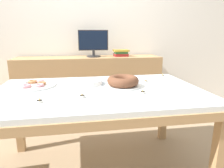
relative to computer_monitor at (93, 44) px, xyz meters
The scene contains 13 objects.
wall_back 0.40m from the computer_monitor, 102.80° to the left, with size 8.00×0.10×2.60m, color white.
dining_table 1.44m from the computer_monitor, 92.82° to the right, with size 1.66×1.03×0.75m.
sideboard 0.62m from the computer_monitor, behind, with size 2.08×0.44×0.85m.
computer_monitor is the anchor object (origin of this frame).
book_stack 0.43m from the computer_monitor, ahead, with size 0.23×0.18×0.10m.
cake_chocolate_round 1.36m from the computer_monitor, 84.10° to the right, with size 0.29×0.29×0.09m.
pastry_platter 1.37m from the computer_monitor, 116.98° to the right, with size 0.37×0.37×0.04m.
plate_stack 1.25m from the computer_monitor, 96.12° to the right, with size 0.21×0.21×0.04m.
tealight_near_cakes 1.61m from the computer_monitor, 97.44° to the right, with size 0.04×0.04×0.04m.
tealight_right_edge 1.31m from the computer_monitor, 73.04° to the right, with size 0.04×0.04×0.04m.
tealight_left_edge 1.59m from the computer_monitor, 81.20° to the right, with size 0.04×0.04×0.04m.
tealight_centre 1.23m from the computer_monitor, 58.32° to the right, with size 0.04×0.04×0.04m.
tealight_near_front 1.73m from the computer_monitor, 106.28° to the right, with size 0.04×0.04×0.04m.
Camera 1 is at (-0.15, -1.52, 1.18)m, focal length 32.00 mm.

